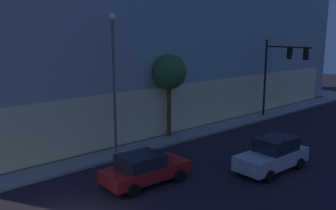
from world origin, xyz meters
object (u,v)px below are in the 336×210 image
at_px(street_lamp_sidewalk, 114,67).
at_px(sidewalk_tree, 169,73).
at_px(traffic_light_far_corner, 281,65).
at_px(car_silver, 273,154).
at_px(modern_building, 135,18).
at_px(car_red, 145,169).

height_order(street_lamp_sidewalk, sidewalk_tree, street_lamp_sidewalk).
distance_m(traffic_light_far_corner, street_lamp_sidewalk, 15.36).
relative_size(traffic_light_far_corner, car_silver, 1.45).
distance_m(street_lamp_sidewalk, car_silver, 10.18).
xyz_separation_m(modern_building, car_silver, (-5.12, -19.04, -7.79)).
relative_size(modern_building, sidewalk_tree, 6.58).
height_order(modern_building, street_lamp_sidewalk, modern_building).
xyz_separation_m(traffic_light_far_corner, street_lamp_sidewalk, (-15.25, 1.68, 0.59)).
bearing_deg(street_lamp_sidewalk, modern_building, 48.46).
relative_size(traffic_light_far_corner, sidewalk_tree, 1.15).
relative_size(modern_building, car_silver, 8.32).
distance_m(sidewalk_tree, car_red, 8.88).
xyz_separation_m(sidewalk_tree, car_red, (-6.16, -5.11, -3.84)).
height_order(car_red, car_silver, car_silver).
height_order(traffic_light_far_corner, sidewalk_tree, traffic_light_far_corner).
xyz_separation_m(traffic_light_far_corner, car_silver, (-10.40, -6.10, -3.84)).
bearing_deg(street_lamp_sidewalk, car_silver, -58.02).
bearing_deg(sidewalk_tree, modern_building, 64.18).
bearing_deg(modern_building, traffic_light_far_corner, -67.82).
xyz_separation_m(modern_building, traffic_light_far_corner, (5.28, -12.94, -3.95)).
bearing_deg(traffic_light_far_corner, car_red, -169.98).
relative_size(sidewalk_tree, car_silver, 1.26).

